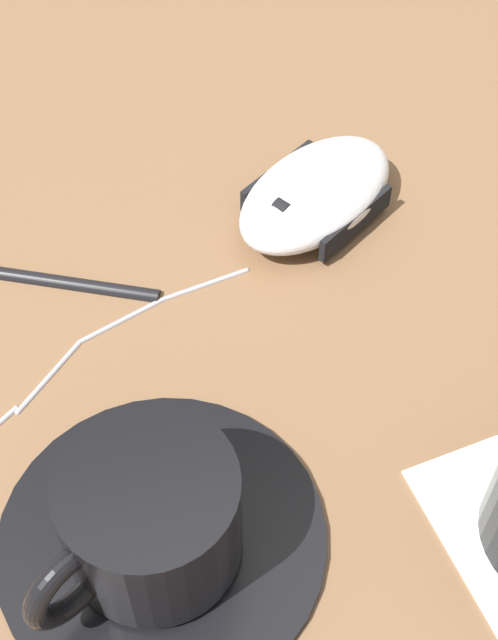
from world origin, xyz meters
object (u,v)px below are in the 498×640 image
object	(u,v)px
coffee_cup	(147,518)
computer_mouse	(316,194)
saucer	(162,536)
pen	(33,274)

from	to	relation	value
coffee_cup	computer_mouse	bearing A→B (deg)	54.87
saucer	computer_mouse	xyz separation A→B (m)	(0.13, 0.19, 0.01)
saucer	computer_mouse	distance (m)	0.23
saucer	pen	bearing A→B (deg)	103.01
saucer	computer_mouse	size ratio (longest dim) A/B	1.14
saucer	coffee_cup	size ratio (longest dim) A/B	1.56
saucer	pen	size ratio (longest dim) A/B	1.09
saucer	computer_mouse	bearing A→B (deg)	54.96
saucer	coffee_cup	world-z (taller)	coffee_cup
coffee_cup	pen	distance (m)	0.19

